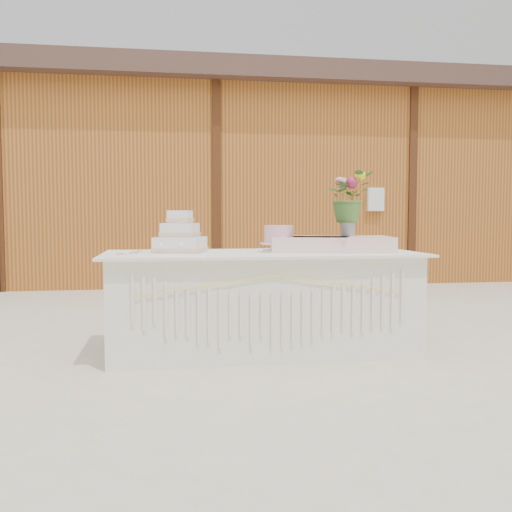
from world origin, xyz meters
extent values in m
plane|color=beige|center=(0.00, 0.00, 0.00)|extent=(80.00, 80.00, 0.00)
cube|color=#AD5E24|center=(0.00, 6.00, 1.50)|extent=(12.00, 4.00, 3.00)
cube|color=#422D25|center=(0.00, 6.00, 3.15)|extent=(12.60, 4.60, 0.30)
cube|color=white|center=(0.00, 0.00, 0.38)|extent=(2.28, 0.88, 0.75)
cube|color=white|center=(0.00, 0.00, 0.76)|extent=(2.40, 1.00, 0.02)
cube|color=white|center=(-0.62, 0.10, 0.83)|extent=(0.43, 0.43, 0.12)
cube|color=#E1AF8E|center=(-0.62, 0.10, 0.79)|extent=(0.44, 0.44, 0.03)
cube|color=white|center=(-0.62, 0.10, 0.94)|extent=(0.31, 0.31, 0.11)
cube|color=#E1AF8E|center=(-0.62, 0.10, 0.91)|extent=(0.32, 0.32, 0.03)
cube|color=white|center=(-0.62, 0.10, 1.04)|extent=(0.20, 0.20, 0.10)
cube|color=#E1AF8E|center=(-0.62, 0.10, 1.02)|extent=(0.22, 0.22, 0.03)
cylinder|color=silver|center=(0.13, 0.00, 0.78)|extent=(0.24, 0.24, 0.02)
cylinder|color=silver|center=(0.13, 0.00, 0.81)|extent=(0.07, 0.07, 0.05)
cylinder|color=silver|center=(0.13, 0.00, 0.84)|extent=(0.28, 0.28, 0.01)
cylinder|color=#F2AFB8|center=(0.13, 0.00, 0.91)|extent=(0.22, 0.22, 0.13)
cube|color=#FFCECD|center=(0.55, 0.02, 0.83)|extent=(1.01, 0.69, 0.12)
cylinder|color=#A4A4A8|center=(0.71, 0.07, 0.97)|extent=(0.12, 0.12, 0.16)
imported|color=#446F2C|center=(0.71, 0.07, 1.25)|extent=(0.45, 0.42, 0.41)
camera|label=1|loc=(-0.72, -4.30, 1.05)|focal=40.00mm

